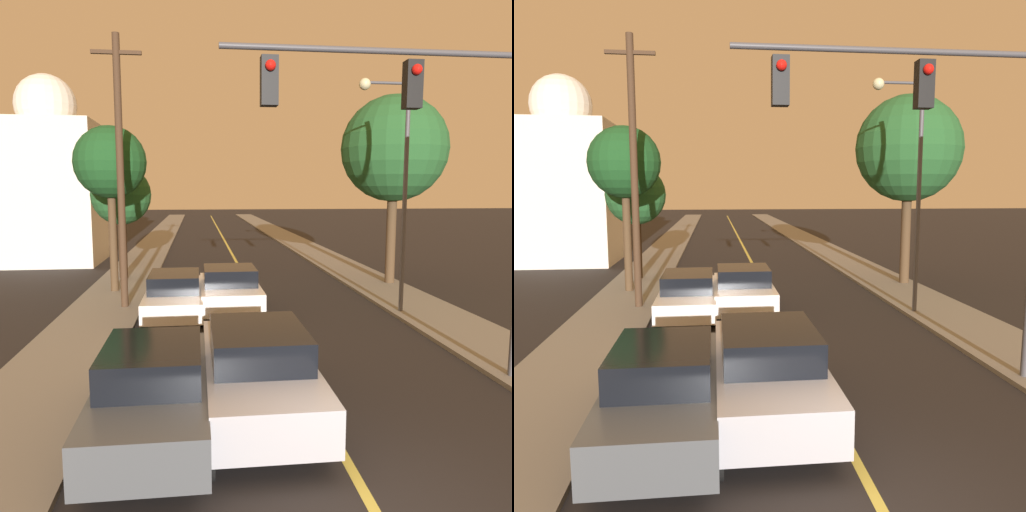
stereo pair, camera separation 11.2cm
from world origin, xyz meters
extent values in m
cube|color=black|center=(0.00, 36.00, 0.01)|extent=(8.17, 80.00, 0.01)
cube|color=#D1C14C|center=(0.00, 36.00, 0.01)|extent=(0.16, 76.00, 0.00)
cube|color=gray|center=(-5.34, 36.00, 0.06)|extent=(2.50, 80.00, 0.12)
cube|color=gray|center=(5.34, 36.00, 0.06)|extent=(2.50, 80.00, 0.12)
cube|color=#A5A8B2|center=(-1.14, 3.24, 0.72)|extent=(1.87, 4.95, 0.73)
cube|color=black|center=(-1.14, 3.04, 1.37)|extent=(1.65, 2.23, 0.57)
cylinder|color=black|center=(-2.03, 4.77, 0.35)|extent=(0.22, 0.71, 0.71)
cylinder|color=black|center=(-0.26, 4.77, 0.35)|extent=(0.22, 0.71, 0.71)
cylinder|color=black|center=(-2.03, 1.70, 0.35)|extent=(0.22, 0.71, 0.71)
cylinder|color=black|center=(-0.26, 1.70, 0.35)|extent=(0.22, 0.71, 0.71)
cube|color=white|center=(-1.14, 10.94, 0.65)|extent=(1.91, 4.27, 0.68)
cube|color=black|center=(-1.14, 10.76, 1.26)|extent=(1.68, 1.92, 0.55)
cylinder|color=black|center=(-2.05, 12.26, 0.31)|extent=(0.22, 0.62, 0.62)
cylinder|color=black|center=(-0.23, 12.26, 0.31)|extent=(0.22, 0.62, 0.62)
cylinder|color=black|center=(-2.05, 9.61, 0.31)|extent=(0.22, 0.62, 0.62)
cylinder|color=black|center=(-0.23, 9.61, 0.31)|extent=(0.22, 0.62, 0.62)
cube|color=#474C51|center=(-2.94, 2.58, 0.69)|extent=(1.76, 4.65, 0.71)
cube|color=black|center=(-2.94, 2.40, 1.32)|extent=(1.55, 2.09, 0.56)
cylinder|color=black|center=(-3.78, 4.03, 0.33)|extent=(0.22, 0.66, 0.66)
cylinder|color=black|center=(-2.11, 4.03, 0.33)|extent=(0.22, 0.66, 0.66)
cylinder|color=black|center=(-3.78, 1.14, 0.33)|extent=(0.22, 0.66, 0.66)
cylinder|color=black|center=(-2.11, 1.14, 0.33)|extent=(0.22, 0.66, 0.66)
cube|color=white|center=(-2.94, 10.67, 0.59)|extent=(1.78, 4.91, 0.59)
cube|color=black|center=(-2.94, 10.47, 1.16)|extent=(1.57, 2.21, 0.55)
cylinder|color=black|center=(-3.79, 12.19, 0.30)|extent=(0.22, 0.60, 0.60)
cylinder|color=black|center=(-2.10, 12.19, 0.30)|extent=(0.22, 0.60, 0.60)
cylinder|color=black|center=(-3.79, 9.15, 0.30)|extent=(0.22, 0.60, 0.60)
cylinder|color=black|center=(-2.10, 9.15, 0.30)|extent=(0.22, 0.60, 0.60)
cylinder|color=#47474C|center=(1.37, 4.06, 6.70)|extent=(6.23, 0.12, 0.12)
cube|color=black|center=(1.99, 4.06, 6.09)|extent=(0.32, 0.28, 0.90)
sphere|color=red|center=(1.99, 3.88, 6.34)|extent=(0.20, 0.20, 0.20)
cube|color=black|center=(-0.81, 4.06, 6.09)|extent=(0.32, 0.28, 0.90)
sphere|color=red|center=(-0.81, 3.88, 6.34)|extent=(0.20, 0.20, 0.20)
cylinder|color=#47474C|center=(4.44, 9.89, 3.81)|extent=(0.14, 0.14, 7.39)
cylinder|color=#47474C|center=(3.72, 9.89, 7.36)|extent=(1.43, 0.09, 0.09)
sphere|color=beige|center=(3.01, 9.89, 7.31)|extent=(0.36, 0.36, 0.36)
cylinder|color=#422D1E|center=(-4.69, 11.59, 4.59)|extent=(0.24, 0.24, 8.93)
cube|color=#422D1E|center=(-4.69, 11.59, 8.45)|extent=(1.60, 0.12, 0.12)
cylinder|color=#3D2B1C|center=(-5.53, 17.34, 1.53)|extent=(0.38, 0.38, 2.81)
sphere|color=#235628|center=(-5.53, 17.34, 3.86)|extent=(2.65, 2.65, 2.65)
cylinder|color=#4C3823|center=(-5.46, 14.38, 2.14)|extent=(0.30, 0.30, 4.04)
sphere|color=#19471E|center=(-5.46, 14.38, 5.13)|extent=(2.76, 2.76, 2.76)
cylinder|color=#4C3823|center=(6.01, 14.83, 2.18)|extent=(0.40, 0.40, 4.12)
sphere|color=#235628|center=(6.01, 14.83, 5.78)|extent=(4.39, 4.39, 4.39)
cube|color=silver|center=(-10.30, 23.67, 3.88)|extent=(5.43, 5.43, 7.77)
sphere|color=silver|center=(-10.30, 23.67, 8.67)|extent=(3.27, 3.27, 3.27)
camera|label=1|loc=(-2.19, -5.50, 4.07)|focal=35.00mm
camera|label=2|loc=(-2.08, -5.52, 4.07)|focal=35.00mm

